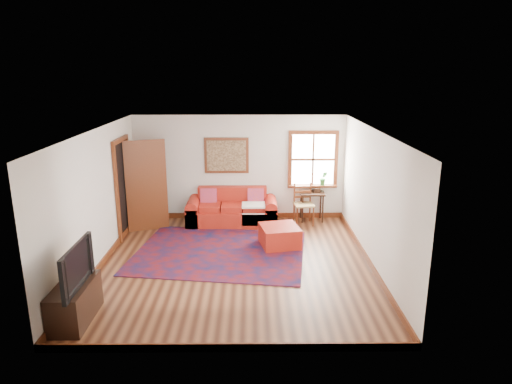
{
  "coord_description": "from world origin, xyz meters",
  "views": [
    {
      "loc": [
        0.32,
        -7.89,
        3.55
      ],
      "look_at": [
        0.38,
        0.6,
        1.23
      ],
      "focal_mm": 32.0,
      "sensor_mm": 36.0,
      "label": 1
    }
  ],
  "objects_px": {
    "side_table": "(312,197)",
    "red_leather_sofa": "(232,212)",
    "media_cabinet": "(75,303)",
    "ladder_back_chair": "(303,202)",
    "red_ottoman": "(280,236)"
  },
  "relations": [
    {
      "from": "red_ottoman",
      "to": "ladder_back_chair",
      "type": "xyz_separation_m",
      "value": [
        0.63,
        1.42,
        0.3
      ]
    },
    {
      "from": "red_ottoman",
      "to": "ladder_back_chair",
      "type": "bearing_deg",
      "value": 54.59
    },
    {
      "from": "red_ottoman",
      "to": "media_cabinet",
      "type": "height_order",
      "value": "media_cabinet"
    },
    {
      "from": "side_table",
      "to": "red_ottoman",
      "type": "bearing_deg",
      "value": -117.79
    },
    {
      "from": "red_leather_sofa",
      "to": "side_table",
      "type": "xyz_separation_m",
      "value": [
        1.89,
        0.18,
        0.3
      ]
    },
    {
      "from": "red_leather_sofa",
      "to": "side_table",
      "type": "bearing_deg",
      "value": 5.52
    },
    {
      "from": "red_ottoman",
      "to": "red_leather_sofa",
      "type": "bearing_deg",
      "value": 114.04
    },
    {
      "from": "ladder_back_chair",
      "to": "media_cabinet",
      "type": "relative_size",
      "value": 0.92
    },
    {
      "from": "red_ottoman",
      "to": "side_table",
      "type": "relative_size",
      "value": 1.08
    },
    {
      "from": "side_table",
      "to": "media_cabinet",
      "type": "height_order",
      "value": "side_table"
    },
    {
      "from": "side_table",
      "to": "red_leather_sofa",
      "type": "bearing_deg",
      "value": -174.48
    },
    {
      "from": "red_ottoman",
      "to": "ladder_back_chair",
      "type": "height_order",
      "value": "ladder_back_chair"
    },
    {
      "from": "red_ottoman",
      "to": "side_table",
      "type": "height_order",
      "value": "side_table"
    },
    {
      "from": "red_ottoman",
      "to": "media_cabinet",
      "type": "distance_m",
      "value": 4.22
    },
    {
      "from": "red_ottoman",
      "to": "ladder_back_chair",
      "type": "relative_size",
      "value": 0.79
    }
  ]
}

